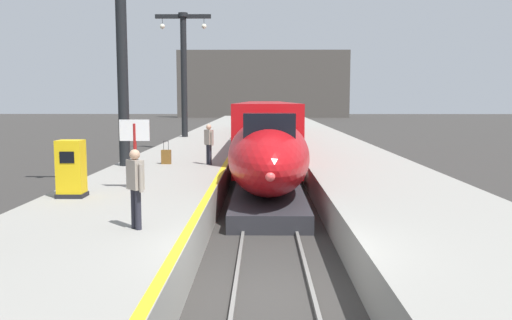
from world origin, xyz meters
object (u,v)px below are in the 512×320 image
at_px(station_column_far, 184,63).
at_px(passenger_mid_platform, 135,183).
at_px(rolling_suitcase, 166,157).
at_px(station_column_mid, 121,34).
at_px(ticket_machine_yellow, 71,171).
at_px(passenger_near_edge, 209,141).
at_px(departure_info_board, 135,140).
at_px(highspeed_train_main, 266,129).

xyz_separation_m(station_column_far, passenger_mid_platform, (3.03, -27.78, -4.38)).
bearing_deg(rolling_suitcase, station_column_mid, -160.64).
distance_m(passenger_mid_platform, ticket_machine_yellow, 4.53).
xyz_separation_m(station_column_mid, passenger_near_edge, (3.45, 0.34, -4.36)).
bearing_deg(ticket_machine_yellow, passenger_mid_platform, -53.69).
height_order(station_column_mid, station_column_far, station_column_far).
height_order(rolling_suitcase, ticket_machine_yellow, ticket_machine_yellow).
relative_size(rolling_suitcase, departure_info_board, 0.46).
relative_size(rolling_suitcase, ticket_machine_yellow, 0.61).
bearing_deg(passenger_mid_platform, station_column_far, 96.22).
bearing_deg(passenger_mid_platform, ticket_machine_yellow, 126.31).
bearing_deg(ticket_machine_yellow, rolling_suitcase, 80.70).
bearing_deg(station_column_mid, ticket_machine_yellow, -87.18).
height_order(passenger_near_edge, ticket_machine_yellow, passenger_near_edge).
bearing_deg(station_column_mid, station_column_far, 90.00).
height_order(station_column_far, ticket_machine_yellow, station_column_far).
xyz_separation_m(passenger_mid_platform, rolling_suitcase, (-1.42, 11.32, -0.69)).
bearing_deg(rolling_suitcase, station_column_far, 95.58).
bearing_deg(passenger_near_edge, highspeed_train_main, 77.80).
distance_m(highspeed_train_main, station_column_mid, 13.83).
xyz_separation_m(highspeed_train_main, ticket_machine_yellow, (-5.55, -18.79, -0.13)).
distance_m(passenger_near_edge, departure_info_board, 6.37).
bearing_deg(passenger_near_edge, station_column_mid, -174.39).
relative_size(station_column_far, passenger_near_edge, 5.26).
xyz_separation_m(station_column_mid, station_column_far, (0.00, 17.02, 0.02)).
distance_m(station_column_far, departure_info_board, 23.22).
height_order(passenger_mid_platform, rolling_suitcase, passenger_mid_platform).
relative_size(ticket_machine_yellow, departure_info_board, 0.75).
relative_size(station_column_mid, passenger_near_edge, 5.24).
height_order(highspeed_train_main, station_column_far, station_column_far).
height_order(highspeed_train_main, departure_info_board, highspeed_train_main).
bearing_deg(ticket_machine_yellow, station_column_mid, 92.82).
bearing_deg(passenger_near_edge, ticket_machine_yellow, -112.57).
distance_m(passenger_near_edge, ticket_machine_yellow, 8.08).
distance_m(station_column_far, ticket_machine_yellow, 24.58).
bearing_deg(highspeed_train_main, passenger_near_edge, -102.20).
bearing_deg(rolling_suitcase, passenger_near_edge, -7.00).
relative_size(highspeed_train_main, passenger_near_edge, 23.23).
bearing_deg(departure_info_board, rolling_suitcase, 92.02).
bearing_deg(station_column_mid, highspeed_train_main, 63.19).
bearing_deg(passenger_near_edge, departure_info_board, -104.75).
xyz_separation_m(rolling_suitcase, departure_info_board, (0.22, -6.37, 1.20)).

